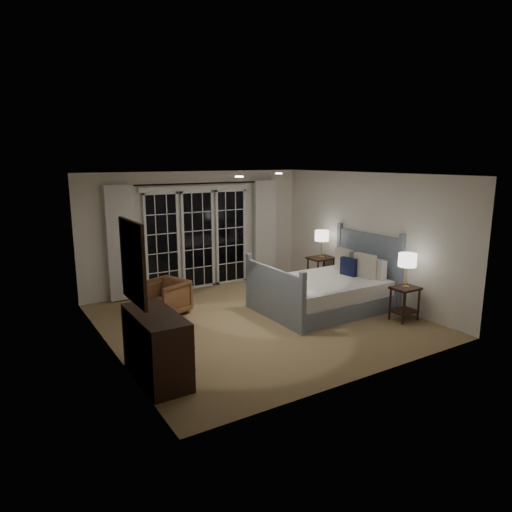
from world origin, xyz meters
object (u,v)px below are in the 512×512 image
lamp_left (407,260)px  lamp_right (322,236)px  armchair (165,297)px  nightstand_left (405,299)px  dresser (156,346)px  bed (326,291)px  nightstand_right (321,268)px

lamp_left → lamp_right: size_ratio=1.02×
lamp_left → armchair: bearing=144.3°
nightstand_left → dresser: dresser is taller
bed → nightstand_right: bearing=54.3°
lamp_right → armchair: (-3.47, 0.14, -0.83)m
nightstand_left → nightstand_right: nightstand_right is taller
bed → armchair: bed is taller
nightstand_left → dresser: (-4.39, 0.18, 0.05)m
nightstand_left → armchair: armchair is taller
lamp_left → armchair: size_ratio=0.84×
lamp_right → bed: bearing=-125.7°
nightstand_right → armchair: 3.47m
nightstand_left → lamp_right: (0.05, 2.31, 0.76)m
lamp_right → armchair: lamp_right is taller
armchair → dresser: dresser is taller
lamp_right → armchair: 3.57m
nightstand_left → nightstand_right: size_ratio=0.86×
dresser → nightstand_left: bearing=-2.4°
nightstand_left → lamp_right: 2.44m
nightstand_left → dresser: 4.39m
lamp_left → bed: bearing=121.6°
nightstand_right → dresser: bearing=-154.3°
armchair → nightstand_left: bearing=32.8°
lamp_left → lamp_right: lamp_right is taller
nightstand_right → dresser: size_ratio=0.56×
bed → lamp_left: (0.74, -1.21, 0.73)m
nightstand_right → armchair: nightstand_right is taller
dresser → armchair: bearing=66.8°
bed → nightstand_right: 1.37m
armchair → lamp_left: bearing=32.8°
nightstand_left → armchair: 4.20m
nightstand_right → dresser: (-4.44, -2.13, -0.02)m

